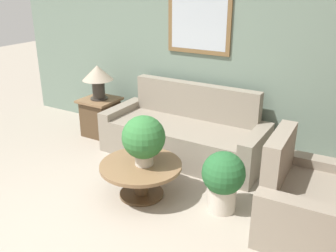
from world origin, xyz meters
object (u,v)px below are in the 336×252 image
at_px(couch_main, 184,135).
at_px(potted_plant_floor, 223,178).
at_px(armchair, 309,202).
at_px(coffee_table, 141,173).
at_px(potted_plant_on_table, 144,138).
at_px(side_table, 101,116).
at_px(table_lamp, 98,76).

xyz_separation_m(couch_main, potted_plant_floor, (0.99, -0.97, 0.08)).
xyz_separation_m(armchair, potted_plant_floor, (-0.85, -0.12, 0.08)).
bearing_deg(couch_main, coffee_table, -86.29).
bearing_deg(potted_plant_floor, potted_plant_on_table, -168.22).
bearing_deg(armchair, potted_plant_floor, 95.86).
bearing_deg(armchair, coffee_table, 98.20).
relative_size(armchair, potted_plant_on_table, 2.04).
bearing_deg(potted_plant_on_table, coffee_table, -150.12).
bearing_deg(couch_main, potted_plant_floor, -44.63).
bearing_deg(couch_main, armchair, -24.91).
xyz_separation_m(armchair, coffee_table, (-1.76, -0.32, -0.01)).
height_order(couch_main, coffee_table, couch_main).
bearing_deg(side_table, coffee_table, -36.51).
relative_size(couch_main, potted_plant_on_table, 3.95).
bearing_deg(potted_plant_on_table, armchair, 9.94).
bearing_deg(coffee_table, couch_main, 93.71).
relative_size(potted_plant_on_table, potted_plant_floor, 0.84).
xyz_separation_m(armchair, potted_plant_on_table, (-1.73, -0.30, 0.41)).
bearing_deg(potted_plant_on_table, side_table, 144.55).
height_order(coffee_table, potted_plant_floor, potted_plant_floor).
bearing_deg(coffee_table, armchair, 10.37).
distance_m(potted_plant_on_table, potted_plant_floor, 0.95).
bearing_deg(potted_plant_floor, armchair, 8.03).
xyz_separation_m(armchair, side_table, (-3.34, 0.84, -0.00)).
bearing_deg(table_lamp, potted_plant_on_table, -35.45).
height_order(coffee_table, potted_plant_on_table, potted_plant_on_table).
distance_m(couch_main, potted_plant_on_table, 1.23).
bearing_deg(table_lamp, side_table, 0.00).
relative_size(coffee_table, potted_plant_on_table, 1.63).
bearing_deg(side_table, couch_main, 0.38).
bearing_deg(potted_plant_floor, table_lamp, 158.81).
bearing_deg(side_table, potted_plant_floor, -21.19).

